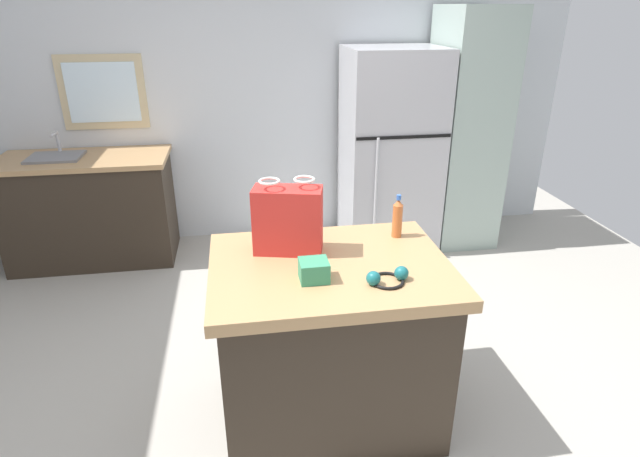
{
  "coord_description": "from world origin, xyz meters",
  "views": [
    {
      "loc": [
        -0.35,
        -2.23,
        2.01
      ],
      "look_at": [
        0.04,
        0.17,
        0.95
      ],
      "focal_mm": 28.77,
      "sensor_mm": 36.0,
      "label": 1
    }
  ],
  "objects_px": {
    "tall_cabinet": "(466,130)",
    "shopping_bag": "(288,220)",
    "refrigerator": "(390,151)",
    "ear_defenders": "(387,278)",
    "small_box": "(314,270)",
    "kitchen_island": "(329,342)",
    "bottle": "(397,218)"
  },
  "relations": [
    {
      "from": "shopping_bag",
      "to": "ear_defenders",
      "type": "xyz_separation_m",
      "value": [
        0.39,
        -0.38,
        -0.14
      ]
    },
    {
      "from": "shopping_bag",
      "to": "small_box",
      "type": "xyz_separation_m",
      "value": [
        0.08,
        -0.3,
        -0.12
      ]
    },
    {
      "from": "kitchen_island",
      "to": "tall_cabinet",
      "type": "bearing_deg",
      "value": 52.74
    },
    {
      "from": "small_box",
      "to": "bottle",
      "type": "bearing_deg",
      "value": 38.05
    },
    {
      "from": "tall_cabinet",
      "to": "ear_defenders",
      "type": "xyz_separation_m",
      "value": [
        -1.36,
        -2.29,
        -0.09
      ]
    },
    {
      "from": "refrigerator",
      "to": "bottle",
      "type": "xyz_separation_m",
      "value": [
        -0.5,
        -1.83,
        0.15
      ]
    },
    {
      "from": "refrigerator",
      "to": "shopping_bag",
      "type": "bearing_deg",
      "value": -119.45
    },
    {
      "from": "refrigerator",
      "to": "ear_defenders",
      "type": "height_order",
      "value": "refrigerator"
    },
    {
      "from": "kitchen_island",
      "to": "tall_cabinet",
      "type": "distance_m",
      "value": 2.66
    },
    {
      "from": "refrigerator",
      "to": "bottle",
      "type": "relative_size",
      "value": 7.43
    },
    {
      "from": "refrigerator",
      "to": "shopping_bag",
      "type": "relative_size",
      "value": 4.59
    },
    {
      "from": "kitchen_island",
      "to": "bottle",
      "type": "xyz_separation_m",
      "value": [
        0.4,
        0.25,
        0.55
      ]
    },
    {
      "from": "shopping_bag",
      "to": "refrigerator",
      "type": "bearing_deg",
      "value": 60.55
    },
    {
      "from": "small_box",
      "to": "refrigerator",
      "type": "bearing_deg",
      "value": 65.74
    },
    {
      "from": "refrigerator",
      "to": "small_box",
      "type": "relative_size",
      "value": 13.41
    },
    {
      "from": "refrigerator",
      "to": "ear_defenders",
      "type": "relative_size",
      "value": 8.64
    },
    {
      "from": "small_box",
      "to": "shopping_bag",
      "type": "bearing_deg",
      "value": 104.69
    },
    {
      "from": "shopping_bag",
      "to": "bottle",
      "type": "distance_m",
      "value": 0.59
    },
    {
      "from": "tall_cabinet",
      "to": "small_box",
      "type": "height_order",
      "value": "tall_cabinet"
    },
    {
      "from": "refrigerator",
      "to": "ear_defenders",
      "type": "distance_m",
      "value": 2.39
    },
    {
      "from": "kitchen_island",
      "to": "refrigerator",
      "type": "bearing_deg",
      "value": 66.56
    },
    {
      "from": "shopping_bag",
      "to": "small_box",
      "type": "height_order",
      "value": "shopping_bag"
    },
    {
      "from": "refrigerator",
      "to": "small_box",
      "type": "distance_m",
      "value": 2.43
    },
    {
      "from": "kitchen_island",
      "to": "small_box",
      "type": "relative_size",
      "value": 8.85
    },
    {
      "from": "tall_cabinet",
      "to": "shopping_bag",
      "type": "distance_m",
      "value": 2.59
    },
    {
      "from": "bottle",
      "to": "ear_defenders",
      "type": "height_order",
      "value": "bottle"
    },
    {
      "from": "kitchen_island",
      "to": "bottle",
      "type": "distance_m",
      "value": 0.72
    },
    {
      "from": "tall_cabinet",
      "to": "ear_defenders",
      "type": "relative_size",
      "value": 10.21
    },
    {
      "from": "bottle",
      "to": "refrigerator",
      "type": "bearing_deg",
      "value": 74.63
    },
    {
      "from": "tall_cabinet",
      "to": "bottle",
      "type": "xyz_separation_m",
      "value": [
        -1.18,
        -1.83,
        -0.01
      ]
    },
    {
      "from": "kitchen_island",
      "to": "tall_cabinet",
      "type": "height_order",
      "value": "tall_cabinet"
    },
    {
      "from": "tall_cabinet",
      "to": "refrigerator",
      "type": "bearing_deg",
      "value": -179.98
    }
  ]
}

